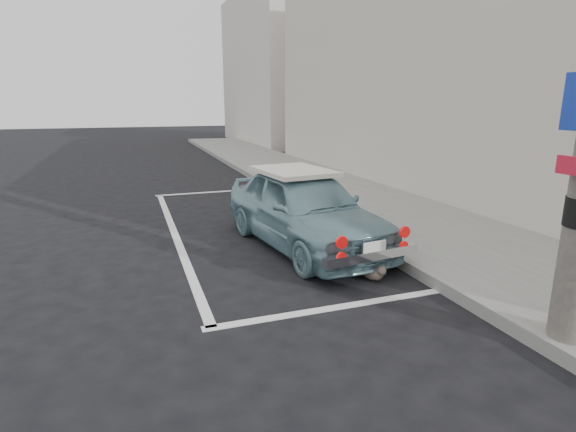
% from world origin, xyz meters
% --- Properties ---
extents(ground, '(80.00, 80.00, 0.00)m').
position_xyz_m(ground, '(0.00, 0.00, 0.00)').
color(ground, black).
rests_on(ground, ground).
extents(sidewalk, '(2.80, 40.00, 0.15)m').
position_xyz_m(sidewalk, '(3.20, 2.00, 0.07)').
color(sidewalk, slate).
rests_on(sidewalk, ground).
extents(shop_building, '(3.50, 18.00, 7.00)m').
position_xyz_m(shop_building, '(6.33, 4.00, 3.49)').
color(shop_building, beige).
rests_on(shop_building, ground).
extents(building_far, '(3.50, 10.00, 8.00)m').
position_xyz_m(building_far, '(6.35, 20.00, 4.00)').
color(building_far, beige).
rests_on(building_far, ground).
extents(pline_rear, '(3.00, 0.12, 0.01)m').
position_xyz_m(pline_rear, '(0.50, -0.50, 0.00)').
color(pline_rear, silver).
rests_on(pline_rear, ground).
extents(pline_front, '(3.00, 0.12, 0.01)m').
position_xyz_m(pline_front, '(0.50, 6.50, 0.00)').
color(pline_front, silver).
rests_on(pline_front, ground).
extents(pline_side, '(0.12, 7.00, 0.01)m').
position_xyz_m(pline_side, '(-0.90, 3.00, 0.00)').
color(pline_side, silver).
rests_on(pline_side, ground).
extents(retro_coupe, '(1.86, 3.70, 1.21)m').
position_xyz_m(retro_coupe, '(0.95, 1.67, 0.61)').
color(retro_coupe, '#749DA8').
rests_on(retro_coupe, ground).
extents(cat, '(0.29, 0.43, 0.24)m').
position_xyz_m(cat, '(1.27, 0.07, 0.11)').
color(cat, brown).
rests_on(cat, ground).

